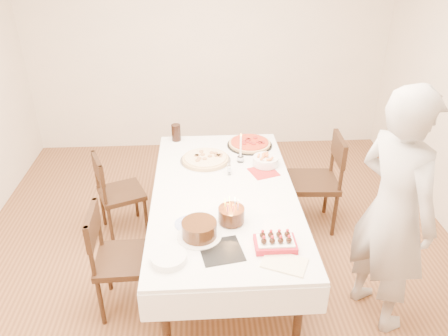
{
  "coord_description": "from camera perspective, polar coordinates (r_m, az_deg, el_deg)",
  "views": [
    {
      "loc": [
        -0.13,
        -2.91,
        2.61
      ],
      "look_at": [
        0.05,
        0.06,
        0.96
      ],
      "focal_mm": 35.0,
      "sensor_mm": 36.0,
      "label": 1
    }
  ],
  "objects": [
    {
      "name": "floor",
      "position": [
        3.91,
        -0.64,
        -12.87
      ],
      "size": [
        5.0,
        5.0,
        0.0
      ],
      "primitive_type": "plane",
      "color": "brown",
      "rests_on": "ground"
    },
    {
      "name": "wall_back",
      "position": [
        5.56,
        -2.06,
        15.85
      ],
      "size": [
        4.5,
        0.04,
        2.7
      ],
      "primitive_type": "cube",
      "color": "beige",
      "rests_on": "floor"
    },
    {
      "name": "dining_table",
      "position": [
        3.72,
        0.0,
        -7.93
      ],
      "size": [
        1.33,
        2.24,
        0.75
      ],
      "primitive_type": "cube",
      "rotation": [
        0.0,
        0.0,
        -0.09
      ],
      "color": "white",
      "rests_on": "floor"
    },
    {
      "name": "chair_right_savory",
      "position": [
        4.25,
        11.59,
        -1.81
      ],
      "size": [
        0.52,
        0.52,
        0.96
      ],
      "primitive_type": null,
      "rotation": [
        0.0,
        0.0,
        -0.06
      ],
      "color": "#321D10",
      "rests_on": "floor"
    },
    {
      "name": "chair_left_savory",
      "position": [
        4.22,
        -13.24,
        -3.2
      ],
      "size": [
        0.56,
        0.56,
        0.84
      ],
      "primitive_type": null,
      "rotation": [
        0.0,
        0.0,
        3.54
      ],
      "color": "#321D10",
      "rests_on": "floor"
    },
    {
      "name": "chair_left_dessert",
      "position": [
        3.39,
        -12.82,
        -11.6
      ],
      "size": [
        0.47,
        0.47,
        0.9
      ],
      "primitive_type": null,
      "rotation": [
        0.0,
        0.0,
        3.17
      ],
      "color": "#321D10",
      "rests_on": "floor"
    },
    {
      "name": "person",
      "position": [
        3.19,
        21.25,
        -5.44
      ],
      "size": [
        0.66,
        0.78,
        1.82
      ],
      "primitive_type": "imported",
      "rotation": [
        0.0,
        0.0,
        1.97
      ],
      "color": "#BBB7B1",
      "rests_on": "floor"
    },
    {
      "name": "pizza_white",
      "position": [
        3.95,
        -2.44,
        1.19
      ],
      "size": [
        0.6,
        0.6,
        0.04
      ],
      "primitive_type": "cylinder",
      "rotation": [
        0.0,
        0.0,
        0.4
      ],
      "color": "beige",
      "rests_on": "dining_table"
    },
    {
      "name": "pizza_pepperoni",
      "position": [
        4.24,
        3.37,
        3.21
      ],
      "size": [
        0.51,
        0.51,
        0.04
      ],
      "primitive_type": "cylinder",
      "rotation": [
        0.0,
        0.0,
        0.19
      ],
      "color": "red",
      "rests_on": "dining_table"
    },
    {
      "name": "red_placemat",
      "position": [
        3.79,
        5.19,
        -0.54
      ],
      "size": [
        0.28,
        0.28,
        0.01
      ],
      "primitive_type": "cube",
      "rotation": [
        0.0,
        0.0,
        0.33
      ],
      "color": "#B21E1E",
      "rests_on": "dining_table"
    },
    {
      "name": "pasta_bowl",
      "position": [
        3.88,
        5.45,
        0.94
      ],
      "size": [
        0.29,
        0.29,
        0.07
      ],
      "primitive_type": "cylinder",
      "rotation": [
        0.0,
        0.0,
        0.33
      ],
      "color": "white",
      "rests_on": "dining_table"
    },
    {
      "name": "taper_candle",
      "position": [
        3.88,
        2.2,
        2.68
      ],
      "size": [
        0.08,
        0.08,
        0.29
      ],
      "primitive_type": "cylinder",
      "rotation": [
        0.0,
        0.0,
        -0.38
      ],
      "color": "white",
      "rests_on": "dining_table"
    },
    {
      "name": "shaker_pair",
      "position": [
        3.72,
        0.68,
        -0.26
      ],
      "size": [
        0.1,
        0.1,
        0.09
      ],
      "primitive_type": null,
      "rotation": [
        0.0,
        0.0,
        0.31
      ],
      "color": "white",
      "rests_on": "dining_table"
    },
    {
      "name": "cola_glass",
      "position": [
        4.34,
        -6.28,
        4.62
      ],
      "size": [
        0.11,
        0.11,
        0.17
      ],
      "primitive_type": "cylinder",
      "rotation": [
        0.0,
        0.0,
        -0.19
      ],
      "color": "black",
      "rests_on": "dining_table"
    },
    {
      "name": "layer_cake",
      "position": [
        2.99,
        -3.25,
        -8.03
      ],
      "size": [
        0.39,
        0.39,
        0.12
      ],
      "primitive_type": "cylinder",
      "rotation": [
        0.0,
        0.0,
        -0.34
      ],
      "color": "#381E0E",
      "rests_on": "dining_table"
    },
    {
      "name": "cake_board",
      "position": [
        2.91,
        -0.36,
        -10.79
      ],
      "size": [
        0.31,
        0.31,
        0.01
      ],
      "primitive_type": "cube",
      "rotation": [
        0.0,
        0.0,
        0.19
      ],
      "color": "black",
      "rests_on": "dining_table"
    },
    {
      "name": "birthday_cake",
      "position": [
        3.11,
        0.97,
        -5.6
      ],
      "size": [
        0.23,
        0.23,
        0.17
      ],
      "primitive_type": "cylinder",
      "rotation": [
        0.0,
        0.0,
        0.29
      ],
      "color": "#3C2210",
      "rests_on": "dining_table"
    },
    {
      "name": "strawberry_box",
      "position": [
        2.94,
        6.71,
        -9.67
      ],
      "size": [
        0.27,
        0.18,
        0.07
      ],
      "primitive_type": null,
      "rotation": [
        0.0,
        0.0,
        -0.0
      ],
      "color": "maroon",
      "rests_on": "dining_table"
    },
    {
      "name": "box_lid",
      "position": [
        2.84,
        7.89,
        -12.25
      ],
      "size": [
        0.32,
        0.28,
        0.02
      ],
      "primitive_type": "cube",
      "rotation": [
        0.0,
        0.0,
        -0.44
      ],
      "color": "beige",
      "rests_on": "dining_table"
    },
    {
      "name": "plate_stack",
      "position": [
        2.84,
        -7.24,
        -11.58
      ],
      "size": [
        0.29,
        0.29,
        0.05
      ],
      "primitive_type": "cylinder",
      "rotation": [
        0.0,
        0.0,
        0.28
      ],
      "color": "white",
      "rests_on": "dining_table"
    },
    {
      "name": "china_plate",
      "position": [
        3.15,
        -4.67,
        -7.24
      ],
      "size": [
        0.26,
        0.26,
        0.01
      ],
      "primitive_type": "cylinder",
      "rotation": [
        0.0,
        0.0,
        0.42
      ],
      "color": "white",
      "rests_on": "dining_table"
    }
  ]
}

